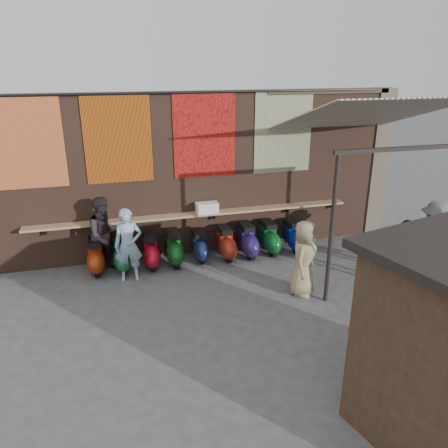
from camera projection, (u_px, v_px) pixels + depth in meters
name	position (u px, v px, depth m)	size (l,w,h in m)	color
ground	(220.00, 300.00, 9.04)	(70.00, 70.00, 0.00)	#474749
brick_wall	(191.00, 175.00, 10.78)	(10.00, 0.40, 4.00)	brown
pier_right	(376.00, 163.00, 12.08)	(0.50, 0.50, 4.00)	#4C4238
eating_counter	(195.00, 214.00, 10.76)	(8.00, 0.32, 0.05)	#9E7A51
shelf_box	(207.00, 208.00, 10.75)	(0.55, 0.27, 0.26)	white
tapestry_redgold	(27.00, 143.00, 9.34)	(1.50, 0.02, 2.00)	maroon
tapestry_sun	(118.00, 139.00, 9.81)	(1.50, 0.02, 2.00)	orange
tapestry_orange	(205.00, 135.00, 10.31)	(1.50, 0.02, 2.00)	#AE2215
tapestry_multi	(283.00, 132.00, 10.81)	(1.50, 0.02, 2.00)	#2A579B
hang_rail	(191.00, 92.00, 9.89)	(0.06, 0.06, 9.50)	black
scooter_stool_0	(96.00, 256.00, 10.11)	(0.38, 0.83, 0.79)	maroon
scooter_stool_1	(122.00, 253.00, 10.23)	(0.39, 0.87, 0.83)	#1A6B43
scooter_stool_2	(151.00, 252.00, 10.40)	(0.37, 0.82, 0.77)	#B60E25
scooter_stool_3	(174.00, 248.00, 10.52)	(0.39, 0.86, 0.82)	#0E4717
scooter_stool_4	(199.00, 246.00, 10.75)	(0.35, 0.78, 0.74)	#131D47
scooter_stool_5	(226.00, 243.00, 10.83)	(0.38, 0.84, 0.80)	maroon
scooter_stool_6	(247.00, 241.00, 10.97)	(0.39, 0.87, 0.83)	navy
scooter_stool_7	(269.00, 238.00, 11.17)	(0.39, 0.86, 0.82)	#0C5A21
scooter_stool_8	(293.00, 236.00, 11.32)	(0.37, 0.82, 0.78)	navy
diner_left	(128.00, 245.00, 9.63)	(0.61, 0.40, 1.67)	#8CACCC
diner_right	(105.00, 235.00, 9.99)	(0.88, 0.69, 1.81)	#281F25
shopper_navy	(404.00, 253.00, 9.38)	(0.90, 0.37, 1.53)	black
shopper_grey	(433.00, 239.00, 9.77)	(1.16, 0.66, 1.79)	slate
shopper_tan	(304.00, 258.00, 9.03)	(0.80, 0.52, 1.63)	#9B8A62
stall_sign	(413.00, 277.00, 6.02)	(1.20, 0.04, 0.50)	gold
stall_shelf	(403.00, 333.00, 6.34)	(1.94, 0.10, 0.06)	#473321
awning_canvas	(364.00, 115.00, 9.49)	(3.20, 3.40, 0.03)	beige
awning_ledger	(330.00, 91.00, 10.79)	(3.30, 0.08, 0.12)	#33261C
awning_header	(405.00, 149.00, 8.30)	(3.00, 0.08, 0.08)	black
awning_post_left	(332.00, 231.00, 8.48)	(0.09, 0.09, 3.10)	black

